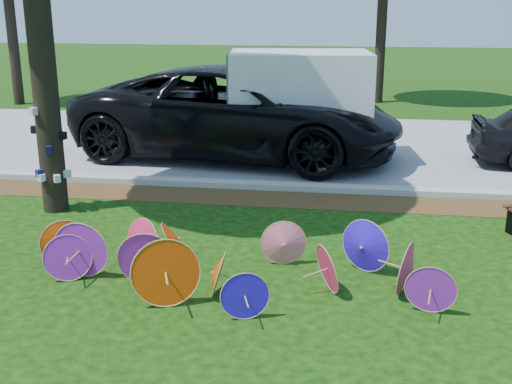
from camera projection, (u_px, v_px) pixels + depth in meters
The scene contains 7 objects.
ground at pixel (193, 306), 7.93m from camera, with size 90.00×90.00×0.00m, color black.
mulch_strip at pixel (249, 198), 12.19m from camera, with size 90.00×1.00×0.01m, color #472D16.
curb at pixel (254, 185), 12.84m from camera, with size 90.00×0.30×0.12m, color #B7B5AD.
street at pixel (278, 143), 16.78m from camera, with size 90.00×8.00×0.01m, color gray.
parasol_pile at pixel (208, 258), 8.46m from camera, with size 5.59×2.08×0.88m.
black_van at pixel (239, 113), 15.12m from camera, with size 3.52×7.64×2.12m, color black.
cargo_trailer at pixel (300, 100), 14.72m from camera, with size 3.14×1.99×2.80m, color white.
Camera 1 is at (1.81, -6.99, 3.66)m, focal length 45.00 mm.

